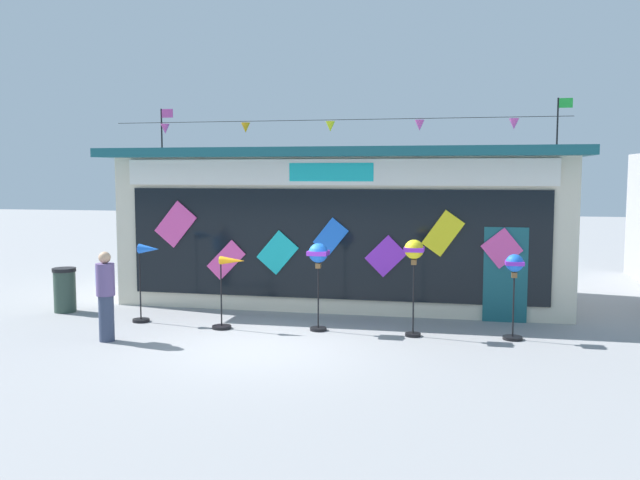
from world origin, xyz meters
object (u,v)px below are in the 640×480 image
object	(u,v)px
wind_spinner_far_left	(146,270)
wind_spinner_center_right	(414,257)
wind_spinner_left	(228,287)
wind_spinner_center_left	(318,260)
trash_bin	(65,290)
person_near_camera	(106,294)
wind_spinner_right	(514,275)
kite_shop_building	(347,224)

from	to	relation	value
wind_spinner_far_left	wind_spinner_center_right	size ratio (longest dim) A/B	0.89
wind_spinner_left	wind_spinner_center_left	distance (m)	1.90
wind_spinner_left	trash_bin	distance (m)	4.27
person_near_camera	trash_bin	distance (m)	3.22
wind_spinner_far_left	person_near_camera	size ratio (longest dim) A/B	0.98
wind_spinner_center_right	trash_bin	size ratio (longest dim) A/B	1.87
wind_spinner_center_right	person_near_camera	size ratio (longest dim) A/B	1.11
wind_spinner_center_right	wind_spinner_right	xyz separation A→B (m)	(1.86, 0.12, -0.31)
wind_spinner_center_left	wind_spinner_right	xyz separation A→B (m)	(3.73, 0.03, -0.19)
wind_spinner_left	trash_bin	world-z (taller)	wind_spinner_left
kite_shop_building	trash_bin	size ratio (longest dim) A/B	10.73
wind_spinner_right	person_near_camera	bearing A→B (deg)	-167.31
wind_spinner_left	trash_bin	bearing A→B (deg)	168.51
wind_spinner_center_right	person_near_camera	xyz separation A→B (m)	(-5.57, -1.55, -0.64)
kite_shop_building	wind_spinner_right	world-z (taller)	kite_shop_building
wind_spinner_center_left	wind_spinner_far_left	bearing A→B (deg)	179.85
wind_spinner_far_left	trash_bin	bearing A→B (deg)	165.35
kite_shop_building	trash_bin	xyz separation A→B (m)	(-5.92, -3.01, -1.35)
person_near_camera	wind_spinner_center_left	bearing A→B (deg)	-15.39
wind_spinner_center_right	wind_spinner_right	size ratio (longest dim) A/B	1.15
kite_shop_building	wind_spinner_center_right	bearing A→B (deg)	-62.56
wind_spinner_far_left	wind_spinner_center_right	distance (m)	5.57
wind_spinner_right	trash_bin	xyz separation A→B (m)	(-9.70, 0.57, -0.72)
wind_spinner_far_left	person_near_camera	world-z (taller)	person_near_camera
kite_shop_building	wind_spinner_center_left	xyz separation A→B (m)	(0.05, -3.62, -0.45)
kite_shop_building	wind_spinner_center_right	size ratio (longest dim) A/B	5.74
wind_spinner_far_left	wind_spinner_left	distance (m)	1.91
wind_spinner_center_left	wind_spinner_center_right	distance (m)	1.88
kite_shop_building	wind_spinner_right	xyz separation A→B (m)	(3.78, -3.58, -0.64)
wind_spinner_left	wind_spinner_far_left	bearing A→B (deg)	172.46
kite_shop_building	wind_spinner_center_left	world-z (taller)	kite_shop_building
kite_shop_building	person_near_camera	world-z (taller)	kite_shop_building
wind_spinner_far_left	wind_spinner_center_left	size ratio (longest dim) A/B	0.95
wind_spinner_right	wind_spinner_left	bearing A→B (deg)	-177.17
person_near_camera	trash_bin	xyz separation A→B (m)	(-2.28, 2.24, -0.38)
wind_spinner_left	trash_bin	size ratio (longest dim) A/B	1.47
wind_spinner_center_right	wind_spinner_right	bearing A→B (deg)	3.83
wind_spinner_center_right	person_near_camera	distance (m)	5.81
wind_spinner_center_left	wind_spinner_center_right	world-z (taller)	wind_spinner_center_right
wind_spinner_far_left	wind_spinner_center_left	bearing A→B (deg)	-0.15
wind_spinner_center_right	wind_spinner_far_left	bearing A→B (deg)	178.98
wind_spinner_left	person_near_camera	xyz separation A→B (m)	(-1.89, -1.40, 0.03)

